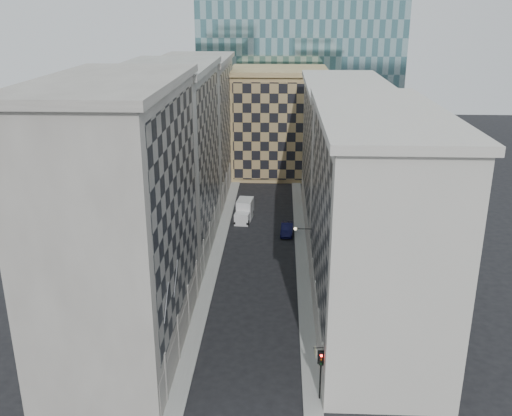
# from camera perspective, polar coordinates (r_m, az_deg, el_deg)

# --- Properties ---
(sidewalk_west) EXTENTS (1.50, 100.00, 0.15)m
(sidewalk_west) POSITION_cam_1_polar(r_m,az_deg,el_deg) (70.12, -4.04, -4.81)
(sidewalk_west) COLOR gray
(sidewalk_west) RESTS_ON ground
(sidewalk_east) EXTENTS (1.50, 100.00, 0.15)m
(sidewalk_east) POSITION_cam_1_polar(r_m,az_deg,el_deg) (69.75, 4.60, -4.96)
(sidewalk_east) COLOR gray
(sidewalk_east) RESTS_ON ground
(bldg_left_a) EXTENTS (10.80, 22.80, 23.70)m
(bldg_left_a) POSITION_cam_1_polar(r_m,az_deg,el_deg) (49.46, -13.31, -1.22)
(bldg_left_a) COLOR gray
(bldg_left_a) RESTS_ON ground
(bldg_left_b) EXTENTS (10.80, 22.80, 22.70)m
(bldg_left_b) POSITION_cam_1_polar(r_m,az_deg,el_deg) (70.03, -8.58, 4.76)
(bldg_left_b) COLOR gray
(bldg_left_b) RESTS_ON ground
(bldg_left_c) EXTENTS (10.80, 22.80, 21.70)m
(bldg_left_c) POSITION_cam_1_polar(r_m,az_deg,el_deg) (91.27, -5.99, 7.98)
(bldg_left_c) COLOR gray
(bldg_left_c) RESTS_ON ground
(bldg_right_a) EXTENTS (10.80, 26.80, 20.70)m
(bldg_right_a) POSITION_cam_1_polar(r_m,az_deg,el_deg) (52.57, 11.56, -1.59)
(bldg_right_a) COLOR beige
(bldg_right_a) RESTS_ON ground
(bldg_right_b) EXTENTS (10.80, 28.80, 19.70)m
(bldg_right_b) POSITION_cam_1_polar(r_m,az_deg,el_deg) (78.28, 8.66, 5.20)
(bldg_right_b) COLOR beige
(bldg_right_b) RESTS_ON ground
(tan_block) EXTENTS (16.80, 14.80, 18.80)m
(tan_block) POSITION_cam_1_polar(r_m,az_deg,el_deg) (103.21, 2.25, 8.62)
(tan_block) COLOR tan
(tan_block) RESTS_ON ground
(church_tower) EXTENTS (7.20, 7.20, 51.50)m
(church_tower) POSITION_cam_1_polar(r_m,az_deg,el_deg) (115.51, 1.38, 18.53)
(church_tower) COLOR #2A2520
(church_tower) RESTS_ON ground
(flagpoles_left) EXTENTS (0.10, 6.33, 2.33)m
(flagpoles_left) POSITION_cam_1_polar(r_m,az_deg,el_deg) (45.43, -8.48, -8.09)
(flagpoles_left) COLOR gray
(flagpoles_left) RESTS_ON ground
(bracket_lamp) EXTENTS (1.98, 0.36, 0.36)m
(bracket_lamp) POSITION_cam_1_polar(r_m,az_deg,el_deg) (61.81, 4.12, -2.08)
(bracket_lamp) COLOR black
(bracket_lamp) RESTS_ON ground
(traffic_light) EXTENTS (0.53, 0.45, 4.20)m
(traffic_light) POSITION_cam_1_polar(r_m,az_deg,el_deg) (45.17, 6.51, -15.35)
(traffic_light) COLOR black
(traffic_light) RESTS_ON sidewalk_east
(box_truck) EXTENTS (2.62, 5.32, 2.81)m
(box_truck) POSITION_cam_1_polar(r_m,az_deg,el_deg) (81.50, -1.18, -0.35)
(box_truck) COLOR silver
(box_truck) RESTS_ON ground
(dark_car) EXTENTS (1.84, 4.58, 1.48)m
(dark_car) POSITION_cam_1_polar(r_m,az_deg,el_deg) (76.56, 3.12, -2.10)
(dark_car) COLOR #10113B
(dark_car) RESTS_ON ground
(shop_sign) EXTENTS (0.79, 0.69, 0.76)m
(shop_sign) POSITION_cam_1_polar(r_m,az_deg,el_deg) (45.39, 6.00, -14.10)
(shop_sign) COLOR black
(shop_sign) RESTS_ON ground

